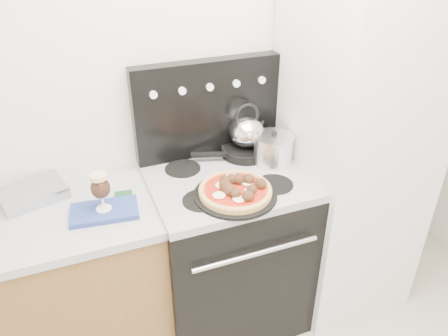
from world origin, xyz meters
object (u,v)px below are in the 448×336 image
fridge (351,149)px  pizza (235,189)px  oven_mitt (104,211)px  stock_pot (273,150)px  pizza_pan (235,195)px  base_cabinet (6,308)px  stove_body (227,252)px  skillet (246,150)px  tea_kettle (247,129)px  beer_glass (101,192)px

fridge → pizza: size_ratio=5.73×
oven_mitt → stock_pot: bearing=6.9°
pizza_pan → stock_pot: bearing=35.6°
base_cabinet → oven_mitt: 0.70m
stove_body → skillet: 0.56m
pizza_pan → stock_pot: stock_pot is taller
tea_kettle → stock_pot: (0.09, -0.13, -0.08)m
stove_body → fridge: size_ratio=0.46×
base_cabinet → stove_body: stove_body is taller
base_cabinet → beer_glass: (0.51, -0.08, 0.58)m
pizza_pan → tea_kettle: size_ratio=1.89×
fridge → skillet: fridge is taller
beer_glass → pizza: (0.57, -0.11, -0.06)m
oven_mitt → tea_kettle: size_ratio=1.43×
base_cabinet → beer_glass: bearing=-9.5°
oven_mitt → skillet: size_ratio=1.10×
tea_kettle → stock_pot: tea_kettle is taller
tea_kettle → stock_pot: size_ratio=1.03×
stock_pot → pizza_pan: bearing=-144.4°
tea_kettle → pizza_pan: bearing=-126.0°
stock_pot → pizza: bearing=-144.4°
beer_glass → tea_kettle: size_ratio=0.89×
pizza_pan → oven_mitt: bearing=169.3°
stove_body → stock_pot: 0.61m
fridge → tea_kettle: (-0.52, 0.20, 0.12)m
beer_glass → stock_pot: (0.87, 0.10, -0.02)m
base_cabinet → pizza: (1.08, -0.19, 0.53)m
beer_glass → pizza_pan: (0.57, -0.11, -0.09)m
skillet → stove_body: bearing=-135.4°
base_cabinet → stock_pot: size_ratio=7.44×
skillet → tea_kettle: size_ratio=1.30×
base_cabinet → pizza: pizza is taller
oven_mitt → tea_kettle: 0.83m
stock_pot → beer_glass: bearing=-173.1°
oven_mitt → stock_pot: stock_pot is taller
beer_glass → pizza_pan: bearing=-10.7°
skillet → fridge: bearing=-21.0°
pizza → tea_kettle: size_ratio=1.64×
pizza_pan → stock_pot: size_ratio=1.96×
skillet → stock_pot: 0.17m
base_cabinet → oven_mitt: bearing=-9.5°
base_cabinet → pizza_pan: pizza_pan is taller
beer_glass → base_cabinet: bearing=170.5°
beer_glass → skillet: (0.78, 0.24, -0.07)m
oven_mitt → skillet: skillet is taller
stove_body → beer_glass: 0.83m
base_cabinet → oven_mitt: (0.51, -0.08, 0.48)m
fridge → beer_glass: size_ratio=10.60×
pizza_pan → stove_body: bearing=80.7°
oven_mitt → pizza: (0.57, -0.11, 0.04)m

